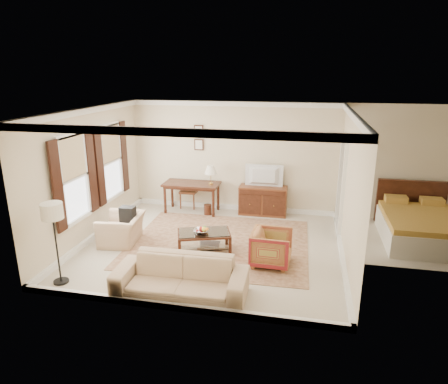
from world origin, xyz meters
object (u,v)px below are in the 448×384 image
at_px(tv, 264,169).
at_px(club_armchair, 122,224).
at_px(sofa, 180,272).
at_px(sideboard, 263,200).
at_px(writing_desk, 192,187).
at_px(coffee_table, 204,236).
at_px(striped_armchair, 271,246).

relative_size(tv, club_armchair, 0.96).
xyz_separation_m(club_armchair, sofa, (1.93, -1.80, 0.01)).
xyz_separation_m(sideboard, tv, (0.00, -0.02, 0.85)).
height_order(writing_desk, club_armchair, club_armchair).
xyz_separation_m(tv, coffee_table, (-0.93, -2.53, -0.88)).
height_order(striped_armchair, sofa, sofa).
bearing_deg(writing_desk, sofa, -76.30).
relative_size(sideboard, striped_armchair, 1.61).
relative_size(writing_desk, coffee_table, 1.20).
bearing_deg(tv, club_armchair, 40.77).
xyz_separation_m(writing_desk, tv, (1.88, 0.18, 0.53)).
distance_m(sideboard, striped_armchair, 2.86).
distance_m(sideboard, coffee_table, 2.71).
height_order(tv, club_armchair, tv).
xyz_separation_m(sideboard, coffee_table, (-0.93, -2.55, -0.03)).
xyz_separation_m(tv, club_armchair, (-2.82, -2.43, -0.80)).
bearing_deg(tv, sideboard, -90.00).
xyz_separation_m(sideboard, striped_armchair, (0.49, -2.81, 0.00)).
bearing_deg(coffee_table, sofa, -88.66).
bearing_deg(sideboard, tv, -90.00).
distance_m(coffee_table, striped_armchair, 1.45).
relative_size(striped_armchair, sofa, 0.35).
bearing_deg(coffee_table, writing_desk, 111.97).
height_order(writing_desk, coffee_table, writing_desk).
bearing_deg(sofa, writing_desk, 102.30).
distance_m(coffee_table, sofa, 1.70).
distance_m(tv, striped_armchair, 2.96).
bearing_deg(coffee_table, striped_armchair, -10.66).
bearing_deg(writing_desk, striped_armchair, -47.84).
distance_m(tv, club_armchair, 3.81).
bearing_deg(writing_desk, coffee_table, -68.03).
xyz_separation_m(striped_armchair, club_armchair, (-3.31, 0.36, 0.04)).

